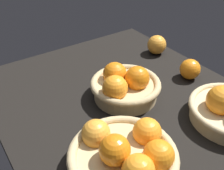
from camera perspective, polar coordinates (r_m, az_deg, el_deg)
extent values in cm
cube|color=black|center=(82.47, 2.53, -3.90)|extent=(84.00, 72.00, 3.00)
cylinder|color=tan|center=(61.54, 2.29, -16.10)|extent=(22.32, 22.32, 4.57)
torus|color=tan|center=(59.78, 2.34, -14.72)|extent=(24.49, 24.49, 2.17)
sphere|color=orange|center=(58.83, 9.97, -14.64)|extent=(6.83, 6.83, 6.83)
sphere|color=#F49E33|center=(62.25, -3.47, -10.39)|extent=(6.83, 6.83, 6.83)
sphere|color=orange|center=(56.86, 0.59, -13.76)|extent=(6.83, 6.83, 6.83)
sphere|color=orange|center=(63.08, 7.54, -9.97)|extent=(6.83, 6.83, 6.83)
sphere|color=orange|center=(75.74, 22.45, -3.06)|extent=(8.02, 8.02, 8.02)
cylinder|color=tan|center=(81.25, 2.88, -1.13)|extent=(19.23, 19.23, 4.80)
torus|color=tan|center=(79.87, 2.93, 0.26)|extent=(21.33, 21.33, 2.10)
sphere|color=orange|center=(81.19, 0.87, 2.46)|extent=(7.38, 7.38, 7.38)
sphere|color=orange|center=(78.63, 5.42, 1.45)|extent=(7.38, 7.38, 7.38)
sphere|color=orange|center=(74.95, 0.65, -0.64)|extent=(7.38, 7.38, 7.38)
sphere|color=orange|center=(93.22, 16.40, 3.28)|extent=(6.90, 6.90, 6.90)
sphere|color=#F49E33|center=(106.48, 9.58, 8.51)|extent=(7.42, 7.42, 7.42)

